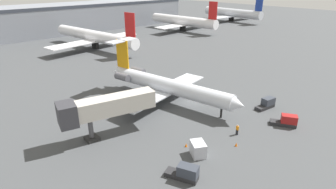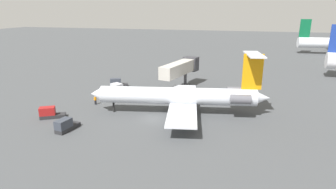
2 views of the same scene
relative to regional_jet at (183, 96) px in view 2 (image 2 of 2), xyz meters
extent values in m
cube|color=#424447|center=(3.24, -3.75, -3.33)|extent=(400.00, 400.00, 0.10)
cylinder|color=silver|center=(0.16, -0.84, -0.08)|extent=(7.58, 26.23, 2.86)
cone|color=silver|center=(2.69, -14.48, -0.08)|extent=(3.07, 2.66, 2.71)
cone|color=silver|center=(-2.40, 12.89, -0.08)|extent=(2.86, 3.00, 2.43)
cube|color=silver|center=(5.82, 1.23, -1.21)|extent=(10.80, 6.18, 0.24)
cube|color=silver|center=(-5.87, -0.94, -1.21)|extent=(10.80, 6.18, 0.24)
cylinder|color=#595960|center=(0.60, 9.49, 0.32)|extent=(2.06, 3.42, 1.50)
cylinder|color=#595960|center=(-3.97, 8.63, 0.32)|extent=(2.06, 3.42, 1.50)
cube|color=orange|center=(-2.05, 11.03, 4.26)|extent=(0.82, 3.19, 5.82)
cube|color=silver|center=(-2.05, 11.03, 7.07)|extent=(7.12, 3.60, 0.20)
cylinder|color=black|center=(2.18, -11.73, -2.39)|extent=(0.36, 0.36, 1.77)
cylinder|color=black|center=(1.36, 1.42, -2.39)|extent=(0.36, 0.36, 1.77)
cylinder|color=black|center=(-1.78, 0.83, -2.39)|extent=(0.36, 0.36, 1.77)
cube|color=#B7B2A8|center=(-14.29, -3.96, 1.61)|extent=(13.50, 5.59, 2.60)
cube|color=#333338|center=(-20.35, -2.52, 1.61)|extent=(3.07, 3.67, 3.20)
cylinder|color=#4C4C51|center=(-17.51, -3.19, -1.48)|extent=(0.70, 0.70, 3.59)
cube|color=#262626|center=(-17.51, -3.19, -3.03)|extent=(1.80, 1.80, 0.50)
cube|color=black|center=(-0.54, -16.81, -2.85)|extent=(0.35, 0.39, 0.85)
cube|color=orange|center=(-0.54, -16.81, -2.13)|extent=(0.40, 0.47, 0.60)
sphere|color=tan|center=(-0.54, -16.81, -1.71)|extent=(0.24, 0.24, 0.24)
cube|color=#262628|center=(11.01, -14.95, -2.98)|extent=(4.17, 2.00, 0.60)
cube|color=#333842|center=(11.80, -15.08, -2.03)|extent=(2.59, 1.75, 1.30)
cube|color=#262628|center=(7.42, -20.18, -2.98)|extent=(3.20, 4.17, 0.60)
cube|color=maroon|center=(7.82, -20.87, -2.03)|extent=(2.40, 2.78, 1.30)
cube|color=#262628|center=(-13.75, -18.02, -2.98)|extent=(2.87, 4.23, 0.60)
cube|color=#333842|center=(-13.43, -18.75, -2.03)|extent=(2.24, 2.76, 1.30)
cube|color=silver|center=(-8.91, -16.32, -2.29)|extent=(2.66, 2.87, 1.97)
cone|color=orange|center=(-3.26, -18.56, -3.00)|extent=(0.36, 0.36, 0.55)
cone|color=orange|center=(-8.59, -13.84, -3.00)|extent=(0.36, 0.36, 0.55)
cube|color=#0C5933|center=(-79.56, 31.56, 6.64)|extent=(0.73, 4.01, 7.00)
camera|label=1|loc=(-32.76, -36.31, 18.66)|focal=29.34mm
camera|label=2|loc=(44.72, 9.67, 13.99)|focal=30.40mm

